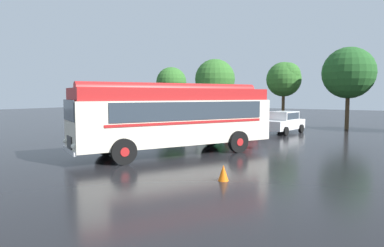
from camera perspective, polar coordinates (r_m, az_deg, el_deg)
ground_plane at (r=17.40m, az=-5.44°, el=-4.86°), size 120.00×120.00×0.00m
vintage_bus at (r=16.84m, az=-2.83°, el=1.32°), size 6.74×10.11×3.49m
car_near_left at (r=28.86m, az=4.86°, el=0.65°), size 2.37×4.39×1.66m
car_mid_left at (r=27.16m, az=9.28°, el=0.35°), size 2.04×4.24×1.66m
car_mid_right at (r=27.00m, az=14.97°, el=0.22°), size 2.41×4.40×1.66m
box_van at (r=30.81m, az=0.58°, el=1.89°), size 2.32×5.77×2.50m
tree_far_left at (r=37.51m, az=-3.58°, el=6.95°), size 3.29×3.29×5.94m
tree_left_of_centre at (r=34.76m, az=3.83°, el=7.36°), size 4.03×4.03×6.53m
tree_centre at (r=33.26m, az=15.21°, el=7.28°), size 3.23×3.23×5.99m
tree_right_of_centre at (r=31.95m, az=24.68°, el=7.75°), size 4.32×4.32×6.94m
traffic_cone at (r=11.74m, az=5.25°, el=-8.18°), size 0.36×0.36×0.55m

